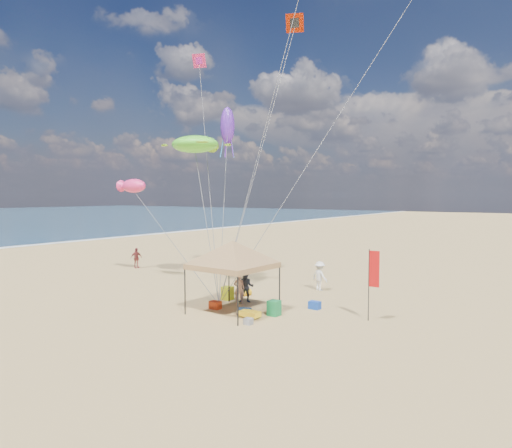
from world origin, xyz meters
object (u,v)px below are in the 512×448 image
(beach_cart, at_px, (250,314))
(person_near_c, at_px, (320,276))
(feather_flag, at_px, (373,273))
(cooler_blue, at_px, (315,305))
(chair_green, at_px, (274,308))
(person_near_b, at_px, (246,287))
(cooler_red, at_px, (215,305))
(canopy_tent, at_px, (233,243))
(chair_yellow, at_px, (228,293))
(person_near_a, at_px, (239,289))
(person_far_a, at_px, (136,258))

(beach_cart, bearing_deg, person_near_c, 91.76)
(feather_flag, relative_size, cooler_blue, 5.90)
(chair_green, relative_size, person_near_b, 0.43)
(chair_green, bearing_deg, feather_flag, 23.00)
(cooler_red, bearing_deg, canopy_tent, -2.10)
(canopy_tent, bearing_deg, cooler_red, 177.90)
(chair_yellow, xyz_separation_m, person_near_a, (1.07, -0.38, 0.42))
(cooler_red, height_order, chair_yellow, chair_yellow)
(cooler_blue, bearing_deg, person_near_c, 114.36)
(person_near_c, bearing_deg, feather_flag, 154.93)
(canopy_tent, xyz_separation_m, person_near_a, (-0.82, 1.55, -2.51))
(cooler_blue, xyz_separation_m, person_near_a, (-3.66, -1.27, 0.58))
(chair_green, xyz_separation_m, person_far_a, (-16.09, 5.44, 0.42))
(canopy_tent, distance_m, cooler_red, 3.29)
(person_near_b, bearing_deg, cooler_blue, -14.78)
(feather_flag, relative_size, person_far_a, 2.07)
(canopy_tent, bearing_deg, chair_yellow, 134.49)
(person_near_b, bearing_deg, person_near_c, 42.57)
(feather_flag, height_order, person_near_c, feather_flag)
(chair_yellow, height_order, person_near_a, person_near_a)
(canopy_tent, bearing_deg, person_near_c, 81.63)
(feather_flag, xyz_separation_m, beach_cart, (-4.68, -2.70, -1.92))
(cooler_blue, bearing_deg, beach_cart, -117.08)
(beach_cart, relative_size, person_far_a, 0.59)
(person_near_b, bearing_deg, cooler_red, -130.96)
(chair_green, bearing_deg, person_near_a, 161.98)
(cooler_blue, relative_size, person_far_a, 0.35)
(cooler_red, distance_m, person_far_a, 14.42)
(cooler_red, xyz_separation_m, person_far_a, (-13.07, 6.07, 0.58))
(person_near_b, xyz_separation_m, person_far_a, (-13.51, 4.13, -0.05))
(cooler_red, relative_size, chair_yellow, 0.77)
(canopy_tent, distance_m, person_near_a, 3.06)
(chair_yellow, bearing_deg, person_near_c, 59.52)
(cooler_blue, relative_size, person_near_c, 0.32)
(beach_cart, distance_m, person_near_a, 2.83)
(chair_green, bearing_deg, person_near_b, 152.98)
(feather_flag, distance_m, chair_yellow, 8.01)
(cooler_red, distance_m, person_near_a, 1.65)
(person_near_c, bearing_deg, beach_cart, 109.11)
(canopy_tent, relative_size, chair_green, 9.13)
(feather_flag, distance_m, cooler_blue, 3.65)
(cooler_red, bearing_deg, feather_flag, 18.37)
(cooler_red, relative_size, person_near_c, 0.32)
(person_near_c, bearing_deg, person_near_b, 88.07)
(cooler_red, distance_m, person_near_c, 7.17)
(cooler_red, bearing_deg, chair_yellow, 111.85)
(person_near_a, bearing_deg, person_near_c, -138.65)
(cooler_blue, distance_m, person_near_b, 3.68)
(feather_flag, relative_size, person_near_a, 2.06)
(beach_cart, height_order, person_near_c, person_near_c)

